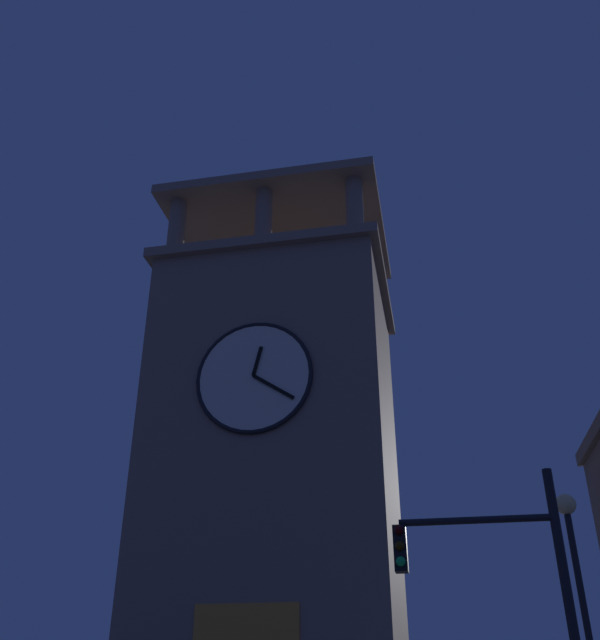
# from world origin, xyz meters

# --- Properties ---
(clocktower) EXTENTS (9.17, 8.81, 23.18)m
(clocktower) POSITION_xyz_m (0.39, -3.62, 8.91)
(clocktower) COLOR gray
(clocktower) RESTS_ON ground_plane
(traffic_signal_near) EXTENTS (2.74, 0.41, 5.14)m
(traffic_signal_near) POSITION_xyz_m (-6.44, 9.72, 3.21)
(traffic_signal_near) COLOR black
(traffic_signal_near) RESTS_ON ground_plane
(street_lamp) EXTENTS (0.44, 0.44, 5.54)m
(street_lamp) POSITION_xyz_m (-8.16, 6.06, 3.82)
(street_lamp) COLOR black
(street_lamp) RESTS_ON ground_plane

